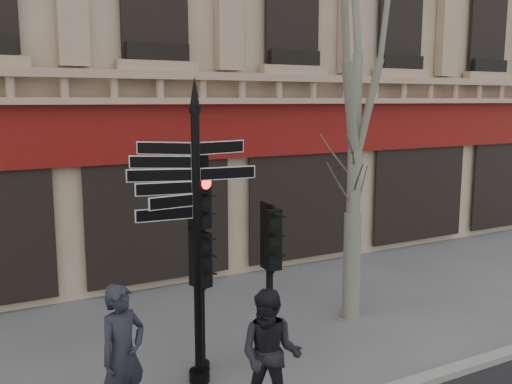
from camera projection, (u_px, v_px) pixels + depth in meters
ground at (266, 376)px, 9.03m from camera, size 80.00×80.00×0.00m
fingerpost at (196, 182)px, 8.35m from camera, size 2.41×2.41×4.66m
traffic_signal_main at (200, 237)px, 8.89m from camera, size 0.44×0.36×3.48m
traffic_signal_secondary at (270, 256)px, 9.25m from camera, size 0.45×0.33×2.61m
plane_tree at (358, 21)px, 10.57m from camera, size 3.09×3.09×8.21m
pedestrian_a at (123, 356)px, 7.54m from camera, size 0.84×0.71×1.95m
pedestrian_b at (270, 355)px, 7.71m from camera, size 1.12×1.10×1.81m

